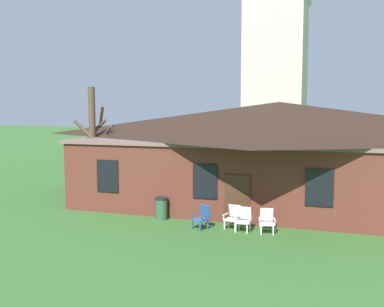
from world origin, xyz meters
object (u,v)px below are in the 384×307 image
object	(u,v)px
lawn_chair_left_end	(244,219)
trash_bin	(161,208)
lawn_chair_by_porch	(202,216)
lawn_chair_near_door	(233,216)
lawn_chair_middle	(267,220)

from	to	relation	value
lawn_chair_left_end	trash_bin	world-z (taller)	trash_bin
lawn_chair_by_porch	trash_bin	bearing A→B (deg)	157.81
lawn_chair_near_door	lawn_chair_middle	xyz separation A→B (m)	(1.41, -0.21, 0.00)
trash_bin	lawn_chair_near_door	bearing A→B (deg)	-7.57
lawn_chair_near_door	lawn_chair_by_porch	bearing A→B (deg)	-159.99
lawn_chair_by_porch	lawn_chair_left_end	world-z (taller)	same
lawn_chair_left_end	lawn_chair_near_door	bearing A→B (deg)	153.37
lawn_chair_near_door	lawn_chair_left_end	distance (m)	0.55
lawn_chair_by_porch	lawn_chair_left_end	bearing A→B (deg)	6.36
lawn_chair_left_end	trash_bin	bearing A→B (deg)	169.79
lawn_chair_near_door	trash_bin	distance (m)	3.39
lawn_chair_by_porch	lawn_chair_near_door	distance (m)	1.27
lawn_chair_middle	trash_bin	distance (m)	4.81
lawn_chair_near_door	trash_bin	size ratio (longest dim) A/B	0.98
lawn_chair_by_porch	lawn_chair_left_end	xyz separation A→B (m)	(1.69, 0.19, 0.00)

